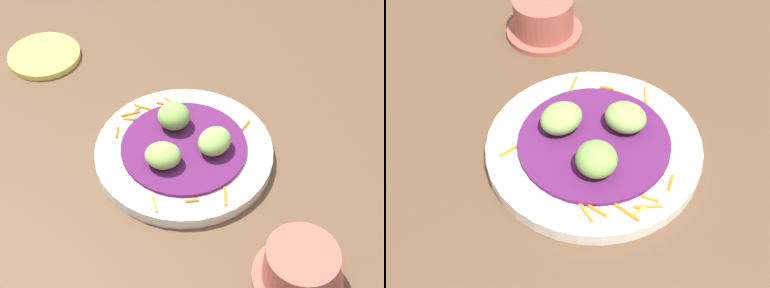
# 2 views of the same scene
# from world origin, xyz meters

# --- Properties ---
(table_surface) EXTENTS (1.10, 1.10, 0.02)m
(table_surface) POSITION_xyz_m (0.00, 0.00, 0.01)
(table_surface) COLOR brown
(table_surface) RESTS_ON ground
(main_plate) EXTENTS (0.27, 0.27, 0.02)m
(main_plate) POSITION_xyz_m (0.05, 0.05, 0.03)
(main_plate) COLOR silver
(main_plate) RESTS_ON table_surface
(cabbage_bed) EXTENTS (0.19, 0.19, 0.01)m
(cabbage_bed) POSITION_xyz_m (0.05, 0.05, 0.04)
(cabbage_bed) COLOR #51194C
(cabbage_bed) RESTS_ON main_plate
(carrot_garnish) EXTENTS (0.21, 0.24, 0.00)m
(carrot_garnish) POSITION_xyz_m (0.02, 0.08, 0.04)
(carrot_garnish) COLOR orange
(carrot_garnish) RESTS_ON main_plate
(guac_scoop_left) EXTENTS (0.06, 0.05, 0.03)m
(guac_scoop_left) POSITION_xyz_m (0.02, 0.02, 0.06)
(guac_scoop_left) COLOR #84A851
(guac_scoop_left) RESTS_ON cabbage_bed
(guac_scoop_center) EXTENTS (0.07, 0.07, 0.04)m
(guac_scoop_center) POSITION_xyz_m (0.10, 0.05, 0.06)
(guac_scoop_center) COLOR #84A851
(guac_scoop_center) RESTS_ON cabbage_bed
(guac_scoop_right) EXTENTS (0.07, 0.07, 0.04)m
(guac_scoop_right) POSITION_xyz_m (0.03, 0.10, 0.06)
(guac_scoop_right) COLOR #759E47
(guac_scoop_right) RESTS_ON cabbage_bed
(side_plate_small) EXTENTS (0.13, 0.13, 0.01)m
(side_plate_small) POSITION_xyz_m (-0.22, 0.29, 0.03)
(side_plate_small) COLOR #E0CC4C
(side_plate_small) RESTS_ON table_surface
(terracotta_bowl) EXTENTS (0.12, 0.12, 0.06)m
(terracotta_bowl) POSITION_xyz_m (0.20, -0.16, 0.05)
(terracotta_bowl) COLOR #A85142
(terracotta_bowl) RESTS_ON table_surface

